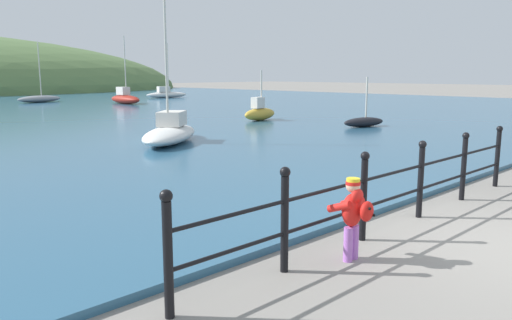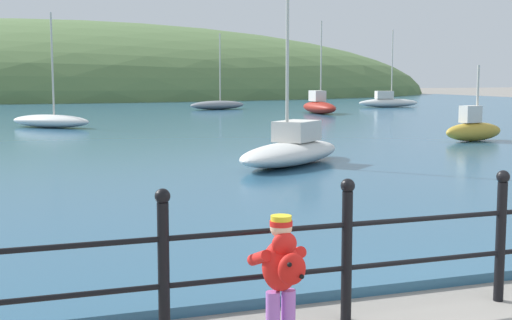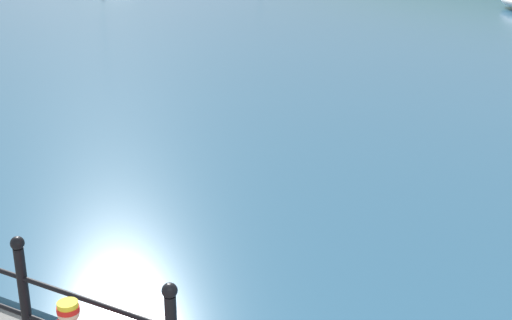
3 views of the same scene
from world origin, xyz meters
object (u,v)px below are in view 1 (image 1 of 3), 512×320
object	(u,v)px
boat_white_sailboat	(260,113)
boat_far_right	(364,122)
boat_blue_hull	(170,132)
boat_red_dinghy	(125,98)
boat_far_left	(166,94)
boat_green_fishing	(40,99)
child_in_coat	(354,211)

from	to	relation	value
boat_white_sailboat	boat_far_right	distance (m)	5.08
boat_blue_hull	boat_white_sailboat	bearing A→B (deg)	25.08
boat_red_dinghy	boat_far_right	bearing A→B (deg)	-93.30
boat_far_left	boat_blue_hull	xyz separation A→B (m)	(-16.56, -24.51, -0.03)
boat_green_fishing	boat_white_sailboat	xyz separation A→B (m)	(1.54, -21.83, 0.08)
boat_blue_hull	boat_far_right	bearing A→B (deg)	-10.73
boat_green_fishing	boat_red_dinghy	world-z (taller)	boat_red_dinghy
child_in_coat	boat_white_sailboat	distance (m)	17.25
child_in_coat	boat_blue_hull	xyz separation A→B (m)	(4.03, 9.59, -0.18)
child_in_coat	boat_white_sailboat	size ratio (longest dim) A/B	0.44
boat_far_left	boat_blue_hull	distance (m)	29.58
boat_white_sailboat	boat_far_right	world-z (taller)	boat_white_sailboat
boat_green_fishing	boat_far_right	bearing A→B (deg)	-84.66
boat_blue_hull	boat_far_right	distance (m)	8.42
boat_far_left	boat_red_dinghy	bearing A→B (deg)	-143.49
boat_far_left	boat_white_sailboat	bearing A→B (deg)	-113.70
child_in_coat	boat_red_dinghy	size ratio (longest dim) A/B	0.21
child_in_coat	boat_white_sailboat	bearing A→B (deg)	48.94
child_in_coat	boat_far_left	world-z (taller)	boat_far_left
boat_blue_hull	boat_white_sailboat	distance (m)	8.06
boat_green_fishing	boat_far_right	xyz separation A→B (m)	(2.51, -26.81, -0.07)
boat_far_right	boat_red_dinghy	bearing A→B (deg)	86.70
child_in_coat	boat_red_dinghy	world-z (taller)	boat_red_dinghy
boat_white_sailboat	boat_red_dinghy	bearing A→B (deg)	82.20
boat_white_sailboat	boat_green_fishing	bearing A→B (deg)	94.03
boat_far_left	boat_far_right	world-z (taller)	boat_far_left
boat_green_fishing	child_in_coat	bearing A→B (deg)	-105.70
boat_far_left	boat_blue_hull	world-z (taller)	boat_far_left
boat_blue_hull	boat_far_right	xyz separation A→B (m)	(8.27, -1.57, -0.12)
boat_white_sailboat	boat_far_right	bearing A→B (deg)	-79.00
boat_far_left	boat_green_fishing	size ratio (longest dim) A/B	1.08
boat_blue_hull	boat_green_fishing	world-z (taller)	boat_blue_hull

